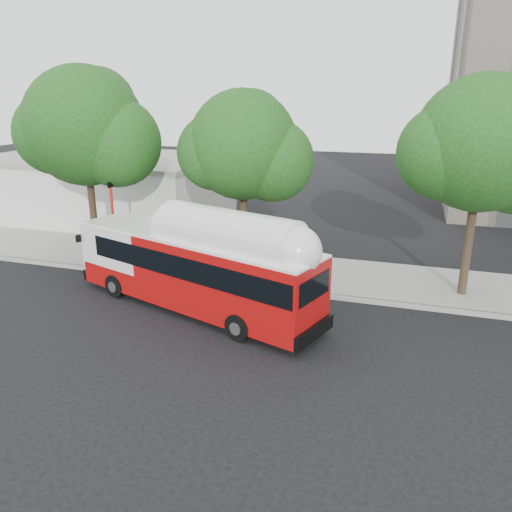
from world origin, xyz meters
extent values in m
plane|color=black|center=(0.00, 0.00, 0.00)|extent=(120.00, 120.00, 0.00)
cube|color=gray|center=(0.00, 6.50, 0.07)|extent=(60.00, 5.00, 0.15)
cube|color=gray|center=(0.00, 3.90, 0.07)|extent=(60.00, 0.30, 0.15)
cube|color=#9F1811|center=(-3.00, 3.90, 0.08)|extent=(10.00, 0.32, 0.16)
cylinder|color=#2D2116|center=(-9.00, 5.50, 3.04)|extent=(0.36, 0.36, 6.08)
sphere|color=#134514|center=(-9.00, 5.50, 6.84)|extent=(5.80, 5.80, 5.80)
sphere|color=#134514|center=(-7.41, 5.70, 6.08)|extent=(4.35, 4.35, 4.35)
cylinder|color=#2D2116|center=(-1.00, 6.00, 2.72)|extent=(0.36, 0.36, 5.44)
sphere|color=#134514|center=(-1.00, 6.00, 6.12)|extent=(5.00, 5.00, 5.00)
sphere|color=#134514|center=(0.38, 6.20, 5.44)|extent=(3.75, 3.75, 3.75)
cylinder|color=#2D2116|center=(9.00, 5.80, 2.88)|extent=(0.36, 0.36, 5.76)
sphere|color=#134514|center=(9.00, 5.80, 6.48)|extent=(5.40, 5.40, 5.40)
cube|color=silver|center=(-14.00, 14.00, 2.00)|extent=(16.00, 10.00, 4.00)
cube|color=gray|center=(-14.00, 14.00, 4.10)|extent=(16.20, 10.20, 0.30)
cube|color=#A10B0B|center=(-1.47, 1.16, 1.65)|extent=(11.19, 5.82, 2.66)
cube|color=black|center=(-1.04, 1.02, 2.20)|extent=(10.16, 5.52, 0.87)
cube|color=white|center=(-1.47, 1.16, 3.02)|extent=(11.16, 5.75, 0.09)
cube|color=white|center=(0.27, 0.57, 3.26)|extent=(6.15, 3.64, 0.50)
cube|color=black|center=(-7.16, 3.11, 0.46)|extent=(1.23, 1.80, 0.06)
imported|color=#22229E|center=(-7.16, 3.11, 0.90)|extent=(1.03, 1.67, 0.83)
cylinder|color=red|center=(-7.11, 4.42, 2.06)|extent=(0.12, 0.12, 4.13)
cube|color=black|center=(-7.11, 4.42, 4.23)|extent=(0.05, 0.41, 0.26)
camera|label=1|loc=(6.50, -15.91, 8.38)|focal=35.00mm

